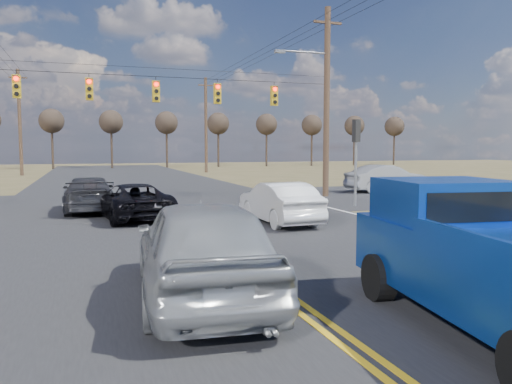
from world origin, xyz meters
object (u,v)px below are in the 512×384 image
object	(u,v)px
black_suv	(132,201)
cross_car_east_near	(386,179)
pickup_truck	(492,261)
white_car_queue	(279,203)
silver_suv	(203,247)
dgrey_car_queue	(89,194)

from	to	relation	value
black_suv	cross_car_east_near	xyz separation A→B (m)	(15.41, 6.74, 0.14)
pickup_truck	cross_car_east_near	distance (m)	23.13
pickup_truck	white_car_queue	xyz separation A→B (m)	(0.91, 10.63, -0.31)
silver_suv	black_suv	xyz separation A→B (m)	(-0.28, 10.41, -0.25)
cross_car_east_near	black_suv	bearing A→B (deg)	112.85
pickup_truck	black_suv	distance (m)	13.87
silver_suv	white_car_queue	distance (m)	8.95
dgrey_car_queue	cross_car_east_near	xyz separation A→B (m)	(16.92, 3.92, 0.08)
dgrey_car_queue	silver_suv	bearing A→B (deg)	96.92
white_car_queue	dgrey_car_queue	size ratio (longest dim) A/B	0.88
black_suv	dgrey_car_queue	world-z (taller)	dgrey_car_queue
black_suv	white_car_queue	bearing A→B (deg)	142.90
pickup_truck	cross_car_east_near	size ratio (longest dim) A/B	1.20
pickup_truck	silver_suv	world-z (taller)	pickup_truck
black_suv	dgrey_car_queue	distance (m)	3.20
silver_suv	dgrey_car_queue	bearing A→B (deg)	-76.96
silver_suv	black_suv	bearing A→B (deg)	-83.12
dgrey_car_queue	pickup_truck	bearing A→B (deg)	107.68
white_car_queue	dgrey_car_queue	world-z (taller)	white_car_queue
silver_suv	black_suv	world-z (taller)	silver_suv
white_car_queue	cross_car_east_near	xyz separation A→B (m)	(10.62, 9.42, 0.08)
black_suv	dgrey_car_queue	bearing A→B (deg)	-69.65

